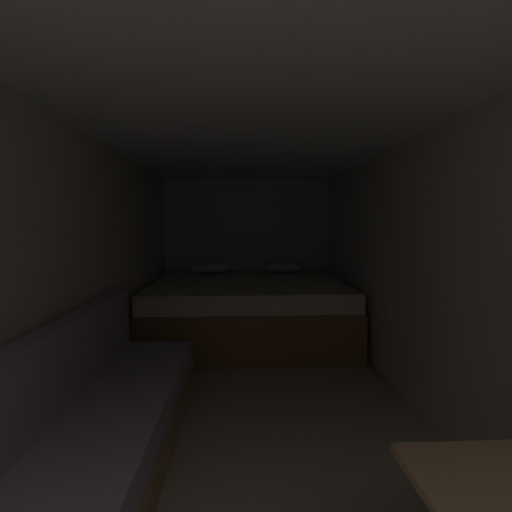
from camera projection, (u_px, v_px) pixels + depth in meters
ground_plane at (254, 412)px, 2.72m from camera, size 7.55×7.55×0.00m
wall_back at (247, 250)px, 5.42m from camera, size 2.49×0.05×2.02m
wall_left at (80, 278)px, 2.58m from camera, size 0.05×5.55×2.02m
wall_right at (420, 276)px, 2.68m from camera, size 0.05×5.55×2.02m
ceiling_slab at (253, 128)px, 2.54m from camera, size 2.49×5.55×0.05m
bed at (248, 309)px, 4.47m from camera, size 2.27×1.90×0.86m
sofa_left at (76, 457)px, 1.78m from camera, size 0.67×2.89×0.83m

